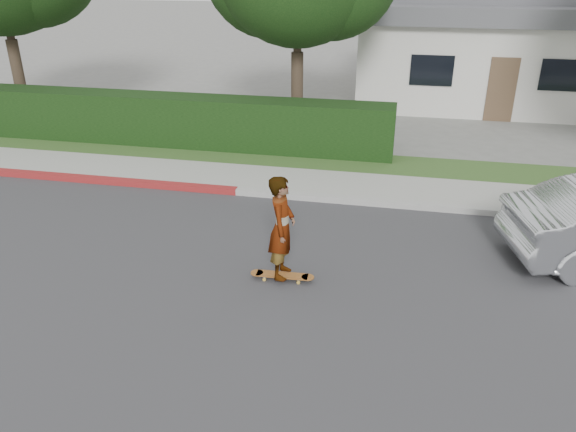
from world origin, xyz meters
name	(u,v)px	position (x,y,z in m)	size (l,w,h in m)	color
ground	(115,280)	(0.00, 0.00, 0.00)	(120.00, 120.00, 0.00)	slate
road	(115,280)	(0.00, 0.00, 0.01)	(60.00, 8.00, 0.01)	#2D2D30
curb_far	(196,188)	(0.00, 4.10, 0.07)	(60.00, 0.20, 0.15)	#9E9E99
curb_red_section	(10,173)	(-5.00, 4.10, 0.08)	(12.00, 0.21, 0.15)	maroon
sidewalk_far	(209,175)	(0.00, 5.00, 0.06)	(60.00, 1.60, 0.12)	gray
planting_strip	(228,155)	(0.00, 6.60, 0.05)	(60.00, 1.60, 0.10)	#2D4C1E
hedge	(134,119)	(-3.00, 7.20, 0.75)	(15.00, 1.00, 1.50)	black
house	(497,40)	(8.00, 16.00, 2.10)	(10.60, 8.60, 4.30)	beige
skateboard	(282,275)	(2.85, 0.57, 0.10)	(1.12, 0.26, 0.10)	gold
skateboarder	(282,228)	(2.85, 0.57, 1.02)	(0.66, 0.43, 1.81)	white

